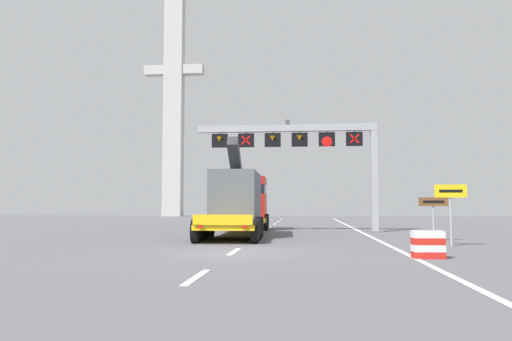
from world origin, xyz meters
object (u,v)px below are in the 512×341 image
object	(u,v)px
overhead_lane_gantry	(306,144)
bridge_pylon_distant	(174,96)
crash_barrier_striped	(428,245)
exit_sign_yellow	(451,200)
heavy_haul_truck_yellow	(241,201)
tourist_info_sign_brown	(433,208)

from	to	relation	value
overhead_lane_gantry	bridge_pylon_distant	world-z (taller)	bridge_pylon_distant
crash_barrier_striped	exit_sign_yellow	bearing A→B (deg)	65.46
exit_sign_yellow	crash_barrier_striped	bearing A→B (deg)	-114.54
heavy_haul_truck_yellow	exit_sign_yellow	world-z (taller)	heavy_haul_truck_yellow
heavy_haul_truck_yellow	tourist_info_sign_brown	size ratio (longest dim) A/B	6.70
tourist_info_sign_brown	crash_barrier_striped	xyz separation A→B (m)	(-2.19, -7.67, -1.14)
overhead_lane_gantry	tourist_info_sign_brown	xyz separation A→B (m)	(6.06, -7.41, -4.13)
exit_sign_yellow	heavy_haul_truck_yellow	bearing A→B (deg)	140.89
tourist_info_sign_brown	bridge_pylon_distant	distance (m)	55.69
heavy_haul_truck_yellow	bridge_pylon_distant	size ratio (longest dim) A/B	0.40
tourist_info_sign_brown	heavy_haul_truck_yellow	bearing A→B (deg)	153.17
overhead_lane_gantry	tourist_info_sign_brown	world-z (taller)	overhead_lane_gantry
crash_barrier_striped	bridge_pylon_distant	world-z (taller)	bridge_pylon_distant
crash_barrier_striped	bridge_pylon_distant	bearing A→B (deg)	113.52
overhead_lane_gantry	exit_sign_yellow	world-z (taller)	overhead_lane_gantry
exit_sign_yellow	tourist_info_sign_brown	xyz separation A→B (m)	(0.07, 3.03, -0.37)
tourist_info_sign_brown	crash_barrier_striped	bearing A→B (deg)	-105.93
crash_barrier_striped	overhead_lane_gantry	bearing A→B (deg)	104.39
exit_sign_yellow	crash_barrier_striped	xyz separation A→B (m)	(-2.12, -4.64, -1.50)
heavy_haul_truck_yellow	crash_barrier_striped	world-z (taller)	heavy_haul_truck_yellow
heavy_haul_truck_yellow	bridge_pylon_distant	xyz separation A→B (m)	(-15.72, 41.42, 16.23)
bridge_pylon_distant	exit_sign_yellow	bearing A→B (deg)	-62.58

